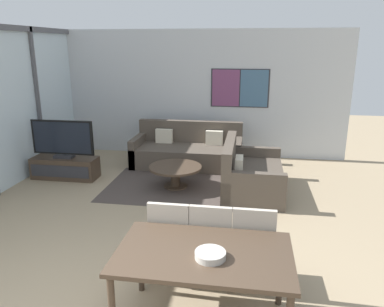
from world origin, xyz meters
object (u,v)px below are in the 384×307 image
(television, at_px, (63,139))
(dining_chair_centre, at_px, (211,240))
(sofa_side, at_px, (248,176))
(dining_chair_left, at_px, (171,236))
(tv_console, at_px, (65,168))
(dining_chair_right, at_px, (253,243))
(coffee_table, at_px, (175,171))
(sofa_main, at_px, (188,152))
(dining_table, at_px, (204,260))
(fruit_bowl, at_px, (210,254))

(television, xyz_separation_m, dining_chair_centre, (3.11, -2.85, -0.25))
(sofa_side, xyz_separation_m, dining_chair_left, (-0.77, -2.72, 0.24))
(sofa_side, distance_m, dining_chair_left, 2.83)
(dining_chair_centre, bearing_deg, tv_console, 137.49)
(tv_console, xyz_separation_m, television, (0.00, 0.00, 0.56))
(sofa_side, bearing_deg, tv_console, 87.72)
(dining_chair_left, distance_m, dining_chair_right, 0.86)
(tv_console, relative_size, dining_chair_left, 1.32)
(dining_chair_right, bearing_deg, dining_chair_centre, -179.80)
(coffee_table, height_order, dining_chair_centre, dining_chair_centre)
(sofa_main, bearing_deg, dining_chair_centre, -77.01)
(dining_table, relative_size, dining_chair_centre, 1.62)
(sofa_main, relative_size, coffee_table, 2.41)
(sofa_main, relative_size, fruit_bowl, 8.60)
(television, bearing_deg, dining_chair_centre, -42.51)
(dining_table, distance_m, dining_chair_centre, 0.66)
(fruit_bowl, bearing_deg, dining_chair_right, 63.85)
(dining_table, xyz_separation_m, fruit_bowl, (0.07, -0.10, 0.11))
(fruit_bowl, bearing_deg, sofa_side, 85.40)
(sofa_main, bearing_deg, fruit_bowl, -78.19)
(television, relative_size, dining_chair_centre, 1.28)
(dining_table, xyz_separation_m, dining_chair_centre, (0.00, 0.64, -0.16))
(tv_console, distance_m, fruit_bowl, 4.83)
(sofa_main, relative_size, dining_chair_centre, 2.40)
(sofa_side, height_order, coffee_table, sofa_side)
(sofa_main, height_order, coffee_table, sofa_main)
(sofa_main, height_order, dining_table, sofa_main)
(tv_console, xyz_separation_m, sofa_main, (2.18, 1.20, 0.07))
(dining_table, distance_m, dining_chair_right, 0.79)
(tv_console, bearing_deg, television, 90.00)
(television, distance_m, dining_chair_centre, 4.23)
(sofa_main, distance_m, dining_chair_right, 4.28)
(tv_console, distance_m, sofa_side, 3.46)
(dining_table, bearing_deg, dining_chair_centre, 90.00)
(tv_console, distance_m, television, 0.56)
(dining_chair_centre, bearing_deg, dining_chair_right, 0.20)
(coffee_table, xyz_separation_m, dining_table, (0.94, -3.35, 0.38))
(coffee_table, bearing_deg, dining_table, -74.39)
(television, distance_m, fruit_bowl, 4.80)
(sofa_main, xyz_separation_m, coffee_table, (-0.00, -1.35, 0.02))
(dining_chair_left, bearing_deg, dining_chair_right, 0.18)
(sofa_main, bearing_deg, television, -151.12)
(sofa_main, xyz_separation_m, dining_chair_left, (0.51, -4.06, 0.24))
(tv_console, relative_size, dining_table, 0.81)
(sofa_main, bearing_deg, tv_console, -151.11)
(tv_console, xyz_separation_m, dining_table, (3.11, -3.49, 0.47))
(television, xyz_separation_m, fruit_bowl, (3.18, -3.59, 0.02))
(coffee_table, bearing_deg, tv_console, 176.17)
(sofa_side, xyz_separation_m, dining_chair_centre, (-0.34, -2.72, 0.24))
(coffee_table, relative_size, dining_chair_left, 1.00)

